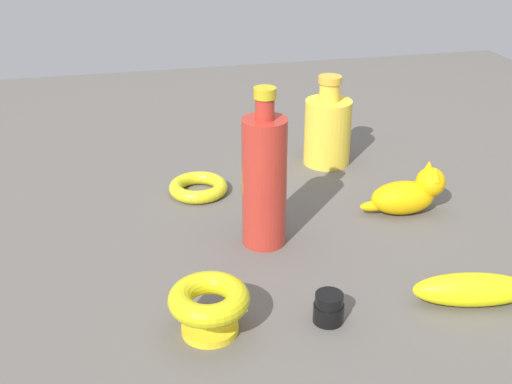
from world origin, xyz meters
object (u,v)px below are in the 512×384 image
object	(u,v)px
bangle	(198,187)
bowl	(209,303)
cat_figurine	(410,193)
nail_polish_jar	(329,308)
banana	(472,290)
bottle_short	(328,129)
bottle_tall	(264,180)

from	to	relation	value
bangle	bowl	bearing A→B (deg)	-96.12
cat_figurine	nail_polish_jar	world-z (taller)	cat_figurine
bowl	banana	xyz separation A→B (m)	(0.35, -0.02, -0.02)
bottle_short	nail_polish_jar	bearing A→B (deg)	-107.86
banana	bowl	bearing A→B (deg)	-171.35
bowl	cat_figurine	world-z (taller)	cat_figurine
bottle_tall	cat_figurine	world-z (taller)	bottle_tall
cat_figurine	bottle_short	distance (m)	0.25
banana	bangle	bearing A→B (deg)	138.49
bangle	nail_polish_jar	world-z (taller)	nail_polish_jar
bowl	bottle_tall	bearing A→B (deg)	59.70
bottle_tall	bottle_short	xyz separation A→B (m)	(0.19, 0.28, -0.04)
bangle	bottle_short	distance (m)	0.29
cat_figurine	bangle	xyz separation A→B (m)	(-0.34, 0.15, -0.02)
bowl	cat_figurine	distance (m)	0.45
bowl	bottle_short	world-z (taller)	bottle_short
banana	nail_polish_jar	xyz separation A→B (m)	(-0.20, 0.01, -0.00)
bowl	nail_polish_jar	distance (m)	0.16
cat_figurine	bowl	bearing A→B (deg)	-147.28
bowl	nail_polish_jar	size ratio (longest dim) A/B	2.50
bowl	cat_figurine	bearing A→B (deg)	32.72
bowl	bottle_short	distance (m)	0.57
bangle	nail_polish_jar	size ratio (longest dim) A/B	2.57
bottle_tall	bangle	distance (m)	0.23
banana	cat_figurine	bearing A→B (deg)	95.42
nail_polish_jar	bowl	bearing A→B (deg)	175.48
cat_figurine	bottle_short	xyz separation A→B (m)	(-0.07, 0.23, 0.03)
bowl	bottle_tall	distance (m)	0.24
banana	bangle	size ratio (longest dim) A/B	1.51
bowl	banana	bearing A→B (deg)	-3.14
bottle_short	banana	bearing A→B (deg)	-85.33
cat_figurine	bangle	distance (m)	0.37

